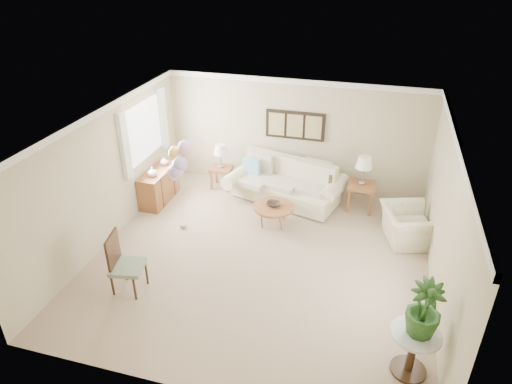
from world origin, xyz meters
TOP-DOWN VIEW (x-y plane):
  - ground_plane at (0.00, 0.00)m, footprint 6.00×6.00m
  - room_shell at (-0.11, 0.09)m, footprint 6.04×6.04m
  - wall_art_triptych at (0.00, 2.96)m, footprint 1.35×0.06m
  - sofa at (-0.02, 2.31)m, footprint 2.79×1.54m
  - end_table_left at (-1.62, 2.47)m, footprint 0.49×0.44m
  - end_table_right at (1.62, 2.31)m, footprint 0.58×0.52m
  - lamp_left at (-1.62, 2.47)m, footprint 0.32×0.32m
  - lamp_right at (1.62, 2.31)m, footprint 0.36×0.36m
  - coffee_table at (-0.05, 1.23)m, footprint 0.84×0.84m
  - decor_bowl at (-0.06, 1.25)m, footprint 0.28×0.28m
  - armchair at (2.58, 1.36)m, footprint 1.15×1.24m
  - side_table at (2.61, -1.91)m, footprint 0.66×0.66m
  - potted_plant at (2.64, -1.90)m, footprint 0.57×0.57m
  - accent_chair at (-1.95, -1.42)m, footprint 0.60×0.60m
  - credenza at (-2.76, 1.50)m, footprint 0.46×1.20m
  - vase_white at (-2.74, 1.24)m, footprint 0.22×0.22m
  - vase_sage at (-2.74, 1.82)m, footprint 0.24×0.24m
  - balloon_cluster at (-1.77, 0.55)m, footprint 0.52×0.46m

SIDE VIEW (x-z plane):
  - ground_plane at x=0.00m, z-range 0.00..0.00m
  - armchair at x=2.58m, z-range 0.00..0.67m
  - credenza at x=-2.76m, z-range 0.00..0.74m
  - sofa at x=-0.02m, z-range -0.10..0.84m
  - coffee_table at x=-0.05m, z-range 0.18..0.60m
  - end_table_left at x=-1.62m, z-range 0.18..0.71m
  - decor_bowl at x=-0.06m, z-range 0.42..0.49m
  - end_table_right at x=1.62m, z-range 0.21..0.84m
  - side_table at x=2.61m, z-range 0.18..0.90m
  - accent_chair at x=-1.95m, z-range 0.02..1.07m
  - vase_sage at x=-2.74m, z-range 0.74..0.93m
  - vase_white at x=-2.74m, z-range 0.74..0.95m
  - lamp_left at x=-1.62m, z-range 0.68..1.24m
  - lamp_right at x=1.62m, z-range 0.79..1.42m
  - potted_plant at x=2.64m, z-range 0.72..1.52m
  - balloon_cluster at x=-1.77m, z-range 0.52..2.45m
  - wall_art_triptych at x=0.00m, z-range 1.23..1.88m
  - room_shell at x=-0.11m, z-range 0.33..2.93m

